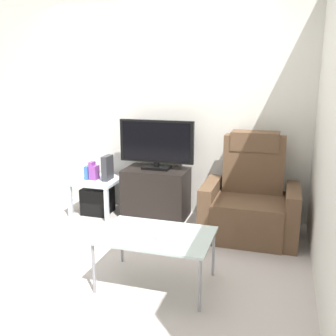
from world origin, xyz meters
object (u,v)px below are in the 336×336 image
object	(u,v)px
subwoofer_box	(98,200)
book_leftmost	(88,172)
side_table	(97,184)
book_rightmost	(96,173)
television	(156,143)
cell_phone	(163,236)
recliner_armchair	(251,201)
game_console	(107,168)
coffee_table	(156,237)
tv_stand	(156,193)
book_middle	(92,170)

from	to	relation	value
subwoofer_box	book_leftmost	distance (m)	0.37
book_leftmost	side_table	bearing A→B (deg)	11.31
book_leftmost	book_rightmost	size ratio (longest dim) A/B	0.95
television	subwoofer_box	xyz separation A→B (m)	(-0.74, -0.11, -0.73)
side_table	cell_phone	distance (m)	1.91
recliner_armchair	game_console	distance (m)	1.73
television	cell_phone	xyz separation A→B (m)	(0.56, -1.51, -0.45)
recliner_armchair	side_table	xyz separation A→B (m)	(-1.86, 0.12, -0.01)
subwoofer_box	coffee_table	world-z (taller)	coffee_table
tv_stand	book_leftmost	size ratio (longest dim) A/B	4.60
recliner_armchair	book_middle	world-z (taller)	recliner_armchair
tv_stand	book_leftmost	distance (m)	0.87
tv_stand	television	xyz separation A→B (m)	(0.00, 0.02, 0.60)
book_leftmost	book_middle	distance (m)	0.06
book_middle	television	bearing A→B (deg)	9.20
book_leftmost	book_middle	bearing A→B (deg)	0.00
recliner_armchair	side_table	bearing A→B (deg)	165.71
tv_stand	game_console	size ratio (longest dim) A/B	2.51
book_leftmost	cell_phone	world-z (taller)	book_leftmost
subwoofer_box	coffee_table	bearing A→B (deg)	-48.14
recliner_armchair	cell_phone	xyz separation A→B (m)	(-0.56, -1.28, 0.07)
book_rightmost	game_console	bearing A→B (deg)	11.88
recliner_armchair	book_leftmost	size ratio (longest dim) A/B	6.65
recliner_armchair	side_table	world-z (taller)	recliner_armchair
subwoofer_box	game_console	world-z (taller)	game_console
television	book_leftmost	world-z (taller)	television
television	book_middle	xyz separation A→B (m)	(-0.78, -0.13, -0.35)
recliner_armchair	subwoofer_box	xyz separation A→B (m)	(-1.86, 0.12, -0.21)
coffee_table	cell_phone	distance (m)	0.09
recliner_armchair	game_console	xyz separation A→B (m)	(-1.71, 0.13, 0.21)
book_rightmost	cell_phone	xyz separation A→B (m)	(1.30, -1.38, -0.08)
book_middle	cell_phone	distance (m)	1.93
coffee_table	cell_phone	world-z (taller)	cell_phone
subwoofer_box	book_rightmost	distance (m)	0.36
tv_stand	coffee_table	size ratio (longest dim) A/B	0.83
television	coffee_table	bearing A→B (deg)	-71.65
subwoofer_box	book_leftmost	size ratio (longest dim) A/B	1.99
tv_stand	coffee_table	xyz separation A→B (m)	(0.49, -1.45, 0.11)
tv_stand	cell_phone	world-z (taller)	tv_stand
side_table	book_middle	bearing A→B (deg)	-155.79
coffee_table	television	bearing A→B (deg)	108.35
game_console	cell_phone	xyz separation A→B (m)	(1.15, -1.41, -0.14)
recliner_armchair	book_leftmost	xyz separation A→B (m)	(-1.96, 0.10, 0.14)
subwoofer_box	coffee_table	xyz separation A→B (m)	(1.22, -1.37, 0.25)
book_leftmost	game_console	distance (m)	0.26
book_leftmost	tv_stand	bearing A→B (deg)	7.33
recliner_armchair	coffee_table	xyz separation A→B (m)	(-0.63, -1.25, 0.03)
game_console	television	bearing A→B (deg)	9.27
book_middle	coffee_table	bearing A→B (deg)	-46.70
game_console	recliner_armchair	bearing A→B (deg)	-4.29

